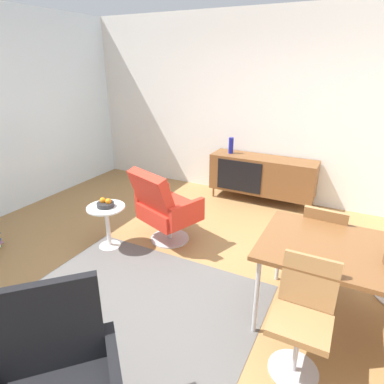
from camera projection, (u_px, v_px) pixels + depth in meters
ground_plane at (194, 281)px, 3.33m from camera, size 8.32×8.32×0.00m
wall_back at (272, 109)px, 4.95m from camera, size 6.80×0.12×2.80m
sideboard at (262, 175)px, 5.06m from camera, size 1.60×0.45×0.72m
vase_cobalt at (231, 145)px, 5.13m from camera, size 0.08×0.08×0.25m
dining_table at (367, 259)px, 2.47m from camera, size 1.60×0.90×0.74m
dining_chair_front_left at (303, 314)px, 2.25m from camera, size 0.40×0.42×0.86m
dining_chair_back_left at (323, 240)px, 3.17m from camera, size 0.42×0.44×0.86m
lounge_chair_red at (164, 207)px, 3.90m from camera, size 0.85×0.82×0.95m
armchair_black_shell at (53, 379)px, 1.80m from camera, size 0.91×0.91×0.95m
side_table_round at (107, 222)px, 3.85m from camera, size 0.44×0.44×0.52m
fruit_bowl at (105, 204)px, 3.76m from camera, size 0.20×0.20×0.11m
area_rug at (137, 304)px, 3.01m from camera, size 2.20×1.70×0.01m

